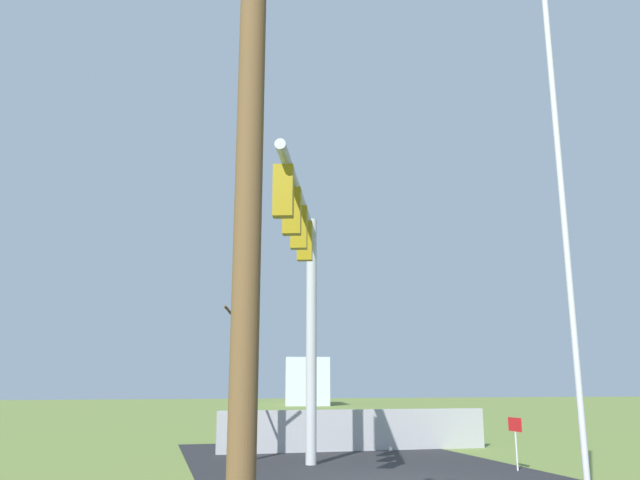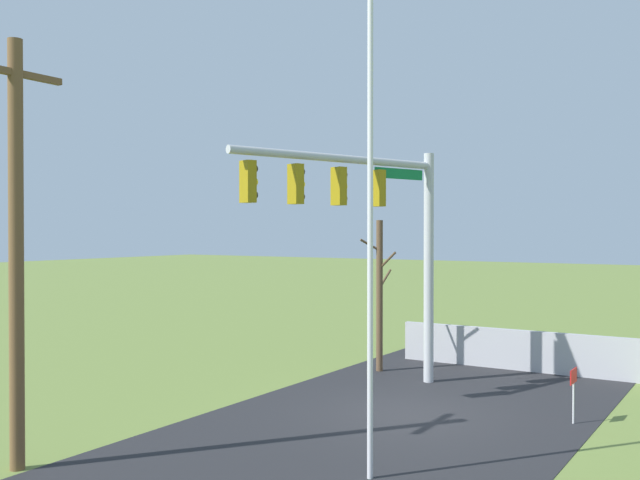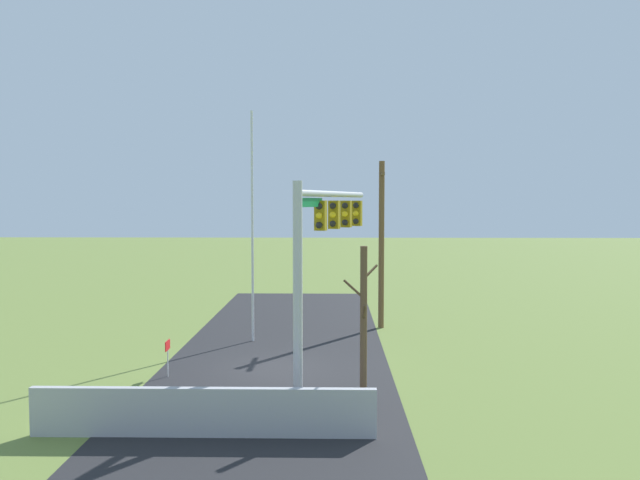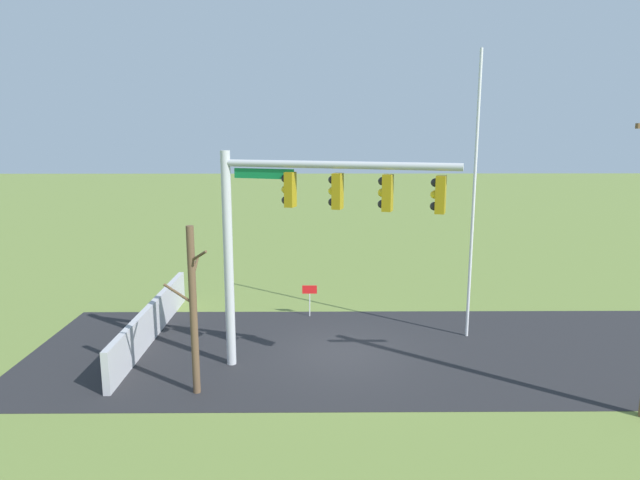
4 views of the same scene
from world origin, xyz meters
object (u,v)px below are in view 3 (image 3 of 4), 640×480
object	(u,v)px
utility_pole	(381,241)
bare_tree	(363,325)
open_sign	(168,350)
signal_mast	(323,238)
flagpole	(252,227)

from	to	relation	value
utility_pole	bare_tree	distance (m)	11.58
bare_tree	open_sign	bearing A→B (deg)	-115.25
utility_pole	bare_tree	xyz separation A→B (m)	(11.38, -1.38, -1.65)
signal_mast	open_sign	world-z (taller)	signal_mast
signal_mast	utility_pole	bearing A→B (deg)	163.47
open_sign	signal_mast	bearing A→B (deg)	87.03
utility_pole	bare_tree	world-z (taller)	utility_pole
flagpole	open_sign	world-z (taller)	flagpole
bare_tree	open_sign	world-z (taller)	bare_tree
flagpole	utility_pole	world-z (taller)	flagpole
signal_mast	bare_tree	distance (m)	3.76
open_sign	flagpole	bearing A→B (deg)	158.43
flagpole	open_sign	bearing A→B (deg)	-21.57
bare_tree	open_sign	distance (m)	7.17
signal_mast	bare_tree	world-z (taller)	signal_mast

